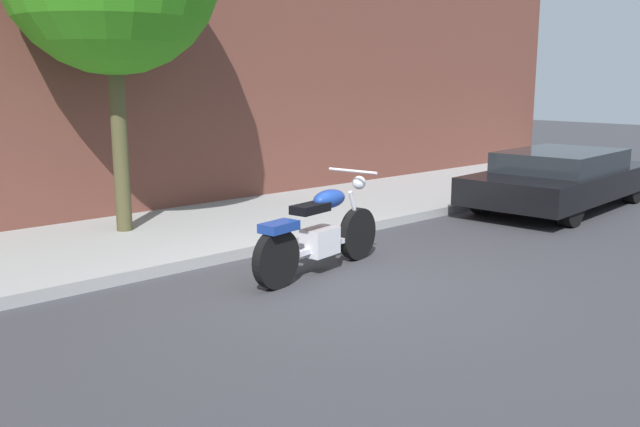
{
  "coord_description": "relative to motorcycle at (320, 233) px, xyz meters",
  "views": [
    {
      "loc": [
        -5.14,
        -5.25,
        2.23
      ],
      "look_at": [
        0.06,
        0.44,
        0.71
      ],
      "focal_mm": 38.09,
      "sensor_mm": 36.0,
      "label": 1
    }
  ],
  "objects": [
    {
      "name": "ground_plane",
      "position": [
        -0.06,
        -0.45,
        -0.47
      ],
      "size": [
        60.0,
        60.0,
        0.0
      ],
      "primitive_type": "plane",
      "color": "#38383D"
    },
    {
      "name": "parked_car_black",
      "position": [
        5.88,
        0.15,
        0.08
      ],
      "size": [
        4.53,
        2.17,
        1.03
      ],
      "color": "black",
      "rests_on": "ground"
    },
    {
      "name": "sidewalk",
      "position": [
        -0.06,
        2.63,
        -0.4
      ],
      "size": [
        23.51,
        3.06,
        0.14
      ],
      "primitive_type": "cube",
      "color": "#999999",
      "rests_on": "ground"
    },
    {
      "name": "motorcycle",
      "position": [
        0.0,
        0.0,
        0.0
      ],
      "size": [
        2.19,
        0.74,
        1.16
      ],
      "color": "black",
      "rests_on": "ground"
    }
  ]
}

